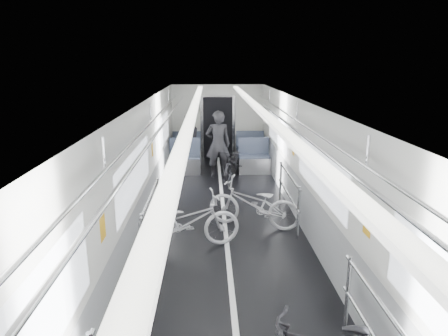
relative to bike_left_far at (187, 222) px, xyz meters
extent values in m
cube|color=black|center=(0.69, -0.22, -0.48)|extent=(3.00, 14.00, 0.01)
cube|color=white|center=(0.69, -0.22, 1.92)|extent=(3.00, 14.00, 0.02)
cube|color=silver|center=(-0.81, -0.22, 0.72)|extent=(0.02, 14.00, 2.40)
cube|color=silver|center=(2.19, -0.22, 0.72)|extent=(0.02, 14.00, 2.40)
cube|color=silver|center=(0.69, 6.78, 0.72)|extent=(3.00, 0.02, 2.40)
cube|color=white|center=(0.69, -0.22, -0.48)|extent=(0.08, 13.80, 0.01)
cube|color=gray|center=(-0.78, -0.22, -0.03)|extent=(0.01, 13.90, 0.90)
cube|color=gray|center=(2.16, -0.22, -0.03)|extent=(0.01, 13.90, 0.90)
cube|color=white|center=(-0.78, -0.22, 0.92)|extent=(0.01, 10.80, 0.75)
cube|color=white|center=(2.16, -0.22, 0.92)|extent=(0.01, 10.80, 0.75)
cube|color=white|center=(0.14, -0.22, 1.86)|extent=(0.14, 13.40, 0.05)
cube|color=white|center=(1.24, -0.22, 1.86)|extent=(0.14, 13.40, 0.05)
cube|color=black|center=(0.69, 6.72, 0.52)|extent=(0.95, 0.10, 2.00)
imported|color=silver|center=(0.00, 0.00, 0.00)|extent=(1.93, 1.03, 0.96)
imported|color=#B6B7BB|center=(1.23, 0.86, -0.01)|extent=(1.90, 1.19, 0.94)
imported|color=black|center=(1.06, 4.29, -0.06)|extent=(1.02, 1.69, 0.84)
imported|color=black|center=(0.64, 4.39, 0.44)|extent=(0.70, 0.48, 1.85)
imported|color=#2E2B32|center=(-0.24, 5.84, 0.30)|extent=(0.92, 0.81, 1.57)
camera|label=1|loc=(0.39, -6.32, 2.63)|focal=32.00mm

